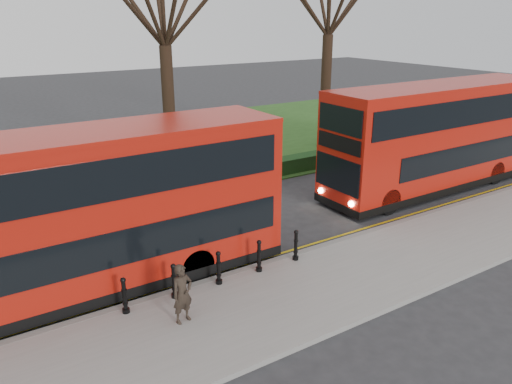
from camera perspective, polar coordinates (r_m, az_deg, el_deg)
ground at (r=16.86m, az=-1.97°, el=-7.52°), size 120.00×120.00×0.00m
pavement at (r=14.64m, az=4.19°, el=-11.77°), size 60.00×4.00×0.15m
kerb at (r=16.07m, az=-0.12°, el=-8.66°), size 60.00×0.25×0.16m
grass_verge at (r=29.94m, az=-16.88°, el=3.97°), size 60.00×18.00×0.06m
hedge at (r=22.36m, az=-10.94°, el=0.25°), size 60.00×0.90×0.80m
yellow_line_outer at (r=16.32m, az=-0.69°, el=-8.45°), size 60.00×0.10×0.01m
yellow_line_inner at (r=16.47m, az=-1.07°, el=-8.18°), size 60.00×0.10×0.01m
bollard_row at (r=14.87m, az=-4.29°, el=-8.70°), size 5.82×0.15×1.00m
bus_lead at (r=14.78m, az=-19.34°, el=-2.59°), size 11.88×2.73×4.73m
bus_rear at (r=24.29m, az=20.12°, el=5.91°), size 12.07×2.77×4.80m
pedestrian at (r=13.14m, az=-8.41°, el=-11.42°), size 0.66×0.50×1.62m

